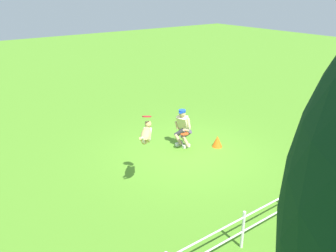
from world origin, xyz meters
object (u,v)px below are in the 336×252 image
object	(u,v)px
dog	(146,134)
training_cone	(217,141)
frisbee_flying	(147,116)
person	(183,127)
frisbee_held	(185,134)

from	to	relation	value
dog	training_cone	size ratio (longest dim) A/B	2.10
dog	frisbee_flying	xyz separation A→B (m)	(-0.17, -0.21, 0.37)
person	frisbee_held	distance (m)	0.40
frisbee_flying	frisbee_held	bearing A→B (deg)	-155.26
dog	frisbee_flying	world-z (taller)	frisbee_flying
dog	training_cone	bearing A→B (deg)	-34.50
dog	training_cone	distance (m)	3.60
frisbee_flying	training_cone	bearing A→B (deg)	-169.77
person	dog	world-z (taller)	dog
dog	frisbee_flying	bearing A→B (deg)	3.67
frisbee_flying	person	bearing A→B (deg)	-150.25
dog	frisbee_held	xyz separation A→B (m)	(-2.14, -1.12, -0.92)
dog	frisbee_held	bearing A→B (deg)	-20.17
frisbee_held	training_cone	distance (m)	1.23
person	training_cone	xyz separation A→B (m)	(-0.91, 0.69, -0.51)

